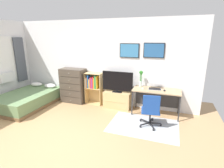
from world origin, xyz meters
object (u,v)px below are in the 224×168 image
object	(u,v)px
bed	(28,99)
wine_glass	(143,84)
dresser	(73,85)
laptop	(155,86)
bookshelf	(93,85)
bamboo_vase	(141,78)
tv_stand	(117,100)
desk	(157,93)
television	(117,82)
computer_mouse	(165,90)
office_chair	(151,110)

from	to	relation	value
bed	wine_glass	distance (m)	3.70
dresser	laptop	size ratio (longest dim) A/B	2.72
laptop	bookshelf	bearing A→B (deg)	171.00
bookshelf	bamboo_vase	bearing A→B (deg)	1.75
tv_stand	desk	distance (m)	1.24
laptop	bamboo_vase	world-z (taller)	bamboo_vase
bamboo_vase	tv_stand	bearing A→B (deg)	-172.51
tv_stand	laptop	world-z (taller)	laptop
television	desk	distance (m)	1.21
laptop	computer_mouse	bearing A→B (deg)	-33.22
bamboo_vase	bookshelf	bearing A→B (deg)	-178.25
television	bed	bearing A→B (deg)	-164.20
dresser	computer_mouse	size ratio (longest dim) A/B	11.08
dresser	wine_glass	world-z (taller)	dresser
television	desk	bearing A→B (deg)	0.02
laptop	bamboo_vase	bearing A→B (deg)	159.50
bed	tv_stand	xyz separation A→B (m)	(2.79, 0.81, 0.04)
bookshelf	bamboo_vase	size ratio (longest dim) A/B	2.19
bed	bookshelf	bearing A→B (deg)	23.23
bed	television	bearing A→B (deg)	15.23
laptop	bamboo_vase	size ratio (longest dim) A/B	0.89
bed	laptop	world-z (taller)	laptop
desk	office_chair	world-z (taller)	office_chair
wine_glass	laptop	bearing A→B (deg)	20.71
dresser	office_chair	distance (m)	2.85
tv_stand	office_chair	xyz separation A→B (m)	(1.14, -0.90, 0.20)
desk	bamboo_vase	world-z (taller)	bamboo_vase
tv_stand	wine_glass	world-z (taller)	wine_glass
bookshelf	bamboo_vase	xyz separation A→B (m)	(1.54, 0.05, 0.36)
desk	laptop	xyz separation A→B (m)	(-0.07, 0.01, 0.19)
tv_stand	laptop	distance (m)	1.25
bed	dresser	xyz separation A→B (m)	(1.22, 0.80, 0.35)
bookshelf	office_chair	world-z (taller)	bookshelf
dresser	television	size ratio (longest dim) A/B	1.20
office_chair	desk	bearing A→B (deg)	77.33
laptop	computer_mouse	size ratio (longest dim) A/B	4.07
desk	dresser	bearing A→B (deg)	179.85
bamboo_vase	bed	bearing A→B (deg)	-165.46
office_chair	computer_mouse	distance (m)	0.86
bed	office_chair	bearing A→B (deg)	-1.92
dresser	desk	world-z (taller)	dresser
laptop	computer_mouse	xyz separation A→B (m)	(0.28, -0.13, -0.05)
bamboo_vase	wine_glass	bearing A→B (deg)	-65.52
desk	office_chair	distance (m)	0.89
tv_stand	television	distance (m)	0.58
television	tv_stand	bearing A→B (deg)	90.00
television	laptop	distance (m)	1.12
tv_stand	bamboo_vase	distance (m)	1.01
computer_mouse	dresser	bearing A→B (deg)	177.54
dresser	bamboo_vase	bearing A→B (deg)	2.69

